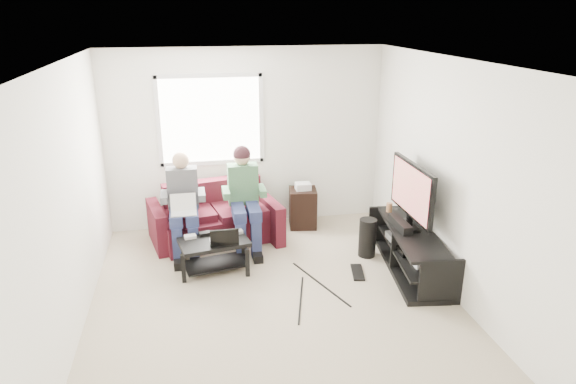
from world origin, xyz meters
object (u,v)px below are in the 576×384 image
(sofa, at_px, (214,220))
(tv_stand, at_px, (410,253))
(coffee_table, at_px, (214,248))
(end_table, at_px, (303,207))
(subwoofer, at_px, (367,238))
(tv, at_px, (412,192))

(sofa, xyz_separation_m, tv_stand, (2.31, -1.39, -0.06))
(coffee_table, height_order, end_table, end_table)
(tv_stand, bearing_deg, coffee_table, 168.74)
(coffee_table, distance_m, subwoofer, 1.99)
(end_table, bearing_deg, coffee_table, -140.04)
(tv, relative_size, end_table, 1.61)
(end_table, bearing_deg, sofa, -169.98)
(sofa, distance_m, end_table, 1.34)
(sofa, relative_size, tv_stand, 1.09)
(sofa, relative_size, end_table, 2.75)
(sofa, xyz_separation_m, end_table, (1.32, 0.23, 0.00))
(tv, bearing_deg, coffee_table, 171.07)
(tv, bearing_deg, end_table, 122.99)
(sofa, bearing_deg, tv, -29.24)
(tv_stand, distance_m, end_table, 1.91)
(tv, distance_m, end_table, 1.95)
(sofa, xyz_separation_m, coffee_table, (-0.06, -0.92, -0.00))
(end_table, bearing_deg, tv, -57.01)
(coffee_table, bearing_deg, tv_stand, -11.26)
(subwoofer, bearing_deg, tv, -47.00)
(tv_stand, xyz_separation_m, subwoofer, (-0.38, 0.50, 0.01))
(tv, height_order, subwoofer, tv)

